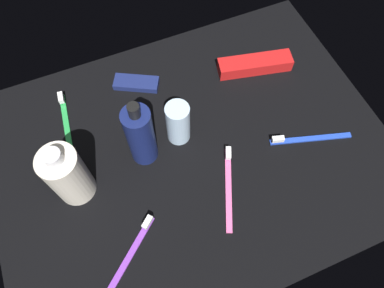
% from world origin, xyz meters
% --- Properties ---
extents(ground_plane, '(0.84, 0.64, 0.01)m').
position_xyz_m(ground_plane, '(0.00, 0.00, -0.01)').
color(ground_plane, black).
extents(lotion_bottle, '(0.06, 0.06, 0.18)m').
position_xyz_m(lotion_bottle, '(-0.10, 0.03, 0.08)').
color(lotion_bottle, navy).
rests_on(lotion_bottle, ground_plane).
extents(bodywash_bottle, '(0.07, 0.07, 0.16)m').
position_xyz_m(bodywash_bottle, '(-0.25, 0.01, 0.07)').
color(bodywash_bottle, silver).
rests_on(bodywash_bottle, ground_plane).
extents(deodorant_stick, '(0.05, 0.05, 0.11)m').
position_xyz_m(deodorant_stick, '(-0.01, 0.05, 0.05)').
color(deodorant_stick, silver).
rests_on(deodorant_stick, ground_plane).
extents(toothbrush_purple, '(0.15, 0.13, 0.02)m').
position_xyz_m(toothbrush_purple, '(-0.19, -0.16, 0.01)').
color(toothbrush_purple, purple).
rests_on(toothbrush_purple, ground_plane).
extents(toothbrush_blue, '(0.18, 0.06, 0.02)m').
position_xyz_m(toothbrush_blue, '(0.24, -0.07, 0.01)').
color(toothbrush_blue, blue).
rests_on(toothbrush_blue, ground_plane).
extents(toothbrush_green, '(0.03, 0.18, 0.02)m').
position_xyz_m(toothbrush_green, '(-0.23, 0.17, 0.01)').
color(toothbrush_green, green).
rests_on(toothbrush_green, ground_plane).
extents(toothbrush_pink, '(0.09, 0.17, 0.02)m').
position_xyz_m(toothbrush_pink, '(0.04, -0.10, 0.01)').
color(toothbrush_pink, '#E55999').
rests_on(toothbrush_pink, ground_plane).
extents(toothpaste_box_red, '(0.18, 0.08, 0.03)m').
position_xyz_m(toothpaste_box_red, '(0.22, 0.15, 0.02)').
color(toothpaste_box_red, red).
rests_on(toothpaste_box_red, ground_plane).
extents(snack_bar_navy, '(0.11, 0.08, 0.01)m').
position_xyz_m(snack_bar_navy, '(-0.05, 0.21, 0.01)').
color(snack_bar_navy, navy).
rests_on(snack_bar_navy, ground_plane).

